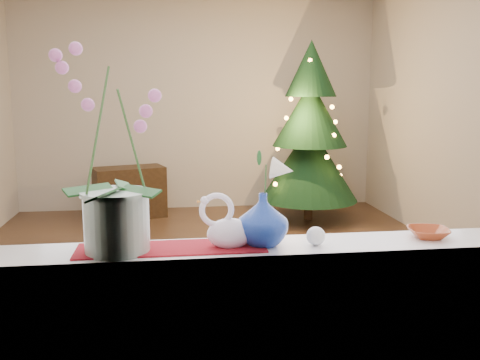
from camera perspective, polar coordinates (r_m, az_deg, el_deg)
The scene contains 15 objects.
ground at distance 4.58m, azimuth -2.48°, elevation -9.59°, with size 5.00×5.00×0.00m, color #342115.
wall_back at distance 6.82m, azimuth -4.48°, elevation 8.27°, with size 4.50×0.10×2.70m, color #BEB2A6.
wall_front at distance 1.85m, azimuth 4.27°, elevation 4.76°, with size 4.50×0.10×2.70m, color #BEB2A6.
wall_right at distance 5.05m, azimuth 23.95°, elevation 7.02°, with size 0.10×5.00×2.70m, color #BEB2A6.
windowsill at distance 2.07m, azimuth 3.36°, elevation -7.46°, with size 2.20×0.26×0.04m, color white.
window_frame at distance 1.89m, azimuth 4.21°, elevation 15.49°, with size 2.22×0.06×1.60m, color white, non-canonical shape.
runner at distance 2.02m, azimuth -7.34°, elevation -7.21°, with size 0.70×0.20×0.01m, color maroon.
orchid_pot at distance 1.95m, azimuth -13.31°, elevation 3.10°, with size 0.26×0.26×0.75m, color beige, non-canonical shape.
swan at distance 2.00m, azimuth -1.10°, elevation -4.48°, with size 0.23×0.11×0.20m, color white, non-canonical shape.
blue_vase at distance 2.03m, azimuth 2.45°, elevation -3.80°, with size 0.22×0.22×0.23m, color navy.
lily at distance 1.99m, azimuth 2.49°, elevation 1.91°, with size 0.13×0.07×0.17m, color silver, non-canonical shape.
paperweight at distance 2.06m, azimuth 8.09°, elevation -5.94°, with size 0.07×0.07×0.07m, color silver.
amber_dish at distance 2.28m, azimuth 19.44°, elevation -5.40°, with size 0.14×0.14×0.03m, color maroon.
xmas_tree at distance 6.20m, azimuth 7.46°, elevation 5.12°, with size 1.13×1.13×2.06m, color black, non-canonical shape.
side_table at distance 6.48m, azimuth -11.69°, elevation -1.30°, with size 0.81×0.40×0.60m, color black.
Camera 1 is at (-0.38, -4.31, 1.51)m, focal length 40.00 mm.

